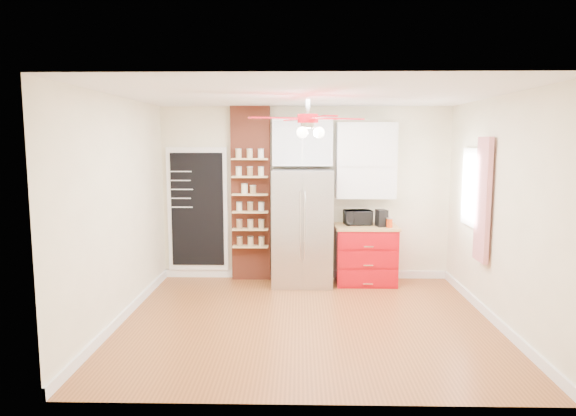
{
  "coord_description": "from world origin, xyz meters",
  "views": [
    {
      "loc": [
        -0.1,
        -6.01,
        2.18
      ],
      "look_at": [
        -0.25,
        0.9,
        1.27
      ],
      "focal_mm": 32.0,
      "sensor_mm": 36.0,
      "label": 1
    }
  ],
  "objects_px": {
    "ceiling_fan": "(308,119)",
    "toaster_oven": "(358,217)",
    "coffee_maker": "(382,218)",
    "canister_left": "(389,223)",
    "fridge": "(302,227)",
    "red_cabinet": "(366,254)",
    "pantry_jar_oats": "(244,189)"
  },
  "relations": [
    {
      "from": "toaster_oven",
      "to": "canister_left",
      "type": "xyz_separation_m",
      "value": [
        0.44,
        -0.25,
        -0.05
      ]
    },
    {
      "from": "ceiling_fan",
      "to": "canister_left",
      "type": "relative_size",
      "value": 10.69
    },
    {
      "from": "canister_left",
      "to": "pantry_jar_oats",
      "type": "distance_m",
      "value": 2.24
    },
    {
      "from": "coffee_maker",
      "to": "ceiling_fan",
      "type": "bearing_deg",
      "value": -136.44
    },
    {
      "from": "coffee_maker",
      "to": "pantry_jar_oats",
      "type": "height_order",
      "value": "pantry_jar_oats"
    },
    {
      "from": "fridge",
      "to": "canister_left",
      "type": "distance_m",
      "value": 1.3
    },
    {
      "from": "toaster_oven",
      "to": "pantry_jar_oats",
      "type": "distance_m",
      "value": 1.79
    },
    {
      "from": "ceiling_fan",
      "to": "fridge",
      "type": "bearing_deg",
      "value": 91.76
    },
    {
      "from": "canister_left",
      "to": "red_cabinet",
      "type": "bearing_deg",
      "value": 150.81
    },
    {
      "from": "fridge",
      "to": "pantry_jar_oats",
      "type": "bearing_deg",
      "value": 170.14
    },
    {
      "from": "fridge",
      "to": "coffee_maker",
      "type": "relative_size",
      "value": 6.92
    },
    {
      "from": "red_cabinet",
      "to": "ceiling_fan",
      "type": "height_order",
      "value": "ceiling_fan"
    },
    {
      "from": "fridge",
      "to": "coffee_maker",
      "type": "bearing_deg",
      "value": -1.05
    },
    {
      "from": "toaster_oven",
      "to": "red_cabinet",
      "type": "bearing_deg",
      "value": -38.29
    },
    {
      "from": "fridge",
      "to": "red_cabinet",
      "type": "height_order",
      "value": "fridge"
    },
    {
      "from": "ceiling_fan",
      "to": "pantry_jar_oats",
      "type": "height_order",
      "value": "ceiling_fan"
    },
    {
      "from": "ceiling_fan",
      "to": "toaster_oven",
      "type": "height_order",
      "value": "ceiling_fan"
    },
    {
      "from": "red_cabinet",
      "to": "ceiling_fan",
      "type": "xyz_separation_m",
      "value": [
        -0.92,
        -1.68,
        1.97
      ]
    },
    {
      "from": "fridge",
      "to": "pantry_jar_oats",
      "type": "xyz_separation_m",
      "value": [
        -0.89,
        0.15,
        0.57
      ]
    },
    {
      "from": "ceiling_fan",
      "to": "pantry_jar_oats",
      "type": "xyz_separation_m",
      "value": [
        -0.94,
        1.78,
        -0.98
      ]
    },
    {
      "from": "ceiling_fan",
      "to": "canister_left",
      "type": "height_order",
      "value": "ceiling_fan"
    },
    {
      "from": "red_cabinet",
      "to": "coffee_maker",
      "type": "bearing_deg",
      "value": -18.31
    },
    {
      "from": "fridge",
      "to": "toaster_oven",
      "type": "height_order",
      "value": "fridge"
    },
    {
      "from": "ceiling_fan",
      "to": "canister_left",
      "type": "xyz_separation_m",
      "value": [
        1.24,
        1.5,
        -1.46
      ]
    },
    {
      "from": "toaster_oven",
      "to": "fridge",
      "type": "bearing_deg",
      "value": -179.76
    },
    {
      "from": "red_cabinet",
      "to": "ceiling_fan",
      "type": "distance_m",
      "value": 2.75
    },
    {
      "from": "fridge",
      "to": "ceiling_fan",
      "type": "bearing_deg",
      "value": -88.24
    },
    {
      "from": "fridge",
      "to": "red_cabinet",
      "type": "distance_m",
      "value": 1.06
    },
    {
      "from": "ceiling_fan",
      "to": "coffee_maker",
      "type": "distance_m",
      "value": 2.41
    },
    {
      "from": "fridge",
      "to": "ceiling_fan",
      "type": "relative_size",
      "value": 1.25
    },
    {
      "from": "toaster_oven",
      "to": "coffee_maker",
      "type": "bearing_deg",
      "value": -30.86
    },
    {
      "from": "canister_left",
      "to": "coffee_maker",
      "type": "bearing_deg",
      "value": 133.72
    }
  ]
}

